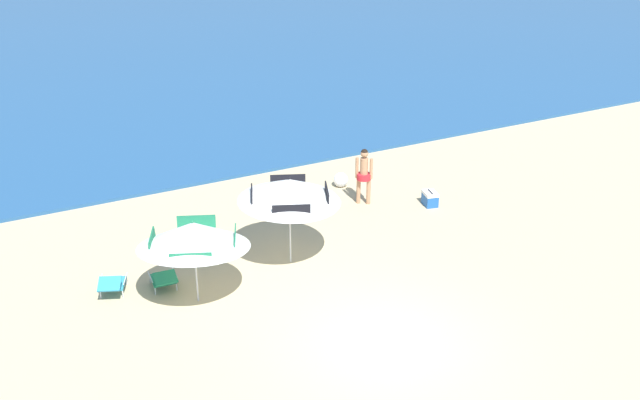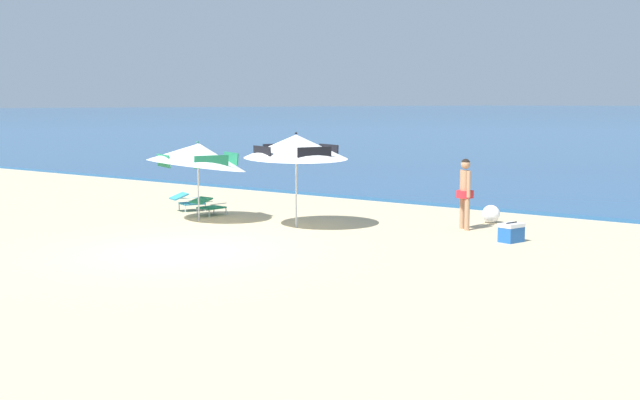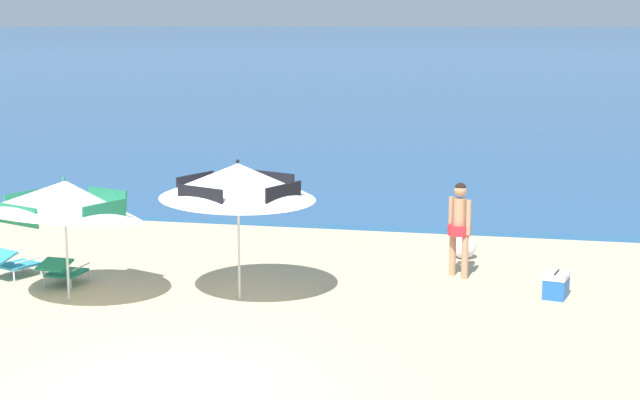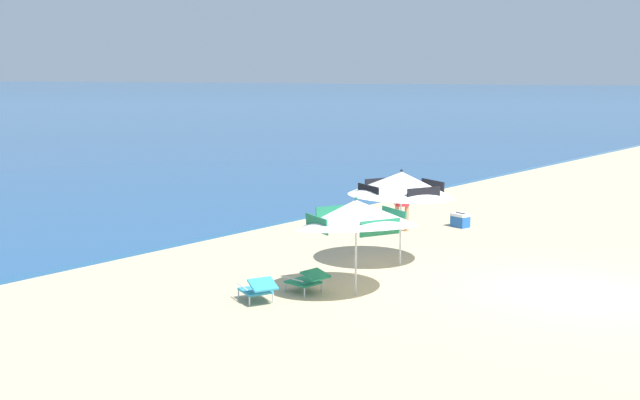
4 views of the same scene
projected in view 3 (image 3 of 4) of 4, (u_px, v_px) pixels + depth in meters
ground_plane at (166, 392)px, 11.50m from camera, size 800.00×800.00×0.00m
ocean_water at (521, 32)px, 405.17m from camera, size 800.00×800.00×0.10m
beach_umbrella_striped_main at (64, 198)px, 14.94m from camera, size 3.36×3.38×2.09m
beach_umbrella_striped_second at (238, 181)px, 15.00m from camera, size 3.28×3.27×2.24m
lounge_chair_under_umbrella at (62, 270)px, 16.08m from camera, size 0.62×0.90×0.49m
lounge_chair_beside_umbrella at (12, 262)px, 16.61m from camera, size 0.82×1.00×0.51m
person_standing_near_shore at (460, 223)px, 16.55m from camera, size 0.40×0.40×1.64m
cooler_box at (556, 285)px, 15.43m from camera, size 0.45×0.56×0.43m
beach_ball at (464, 247)px, 17.98m from camera, size 0.44×0.44×0.44m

